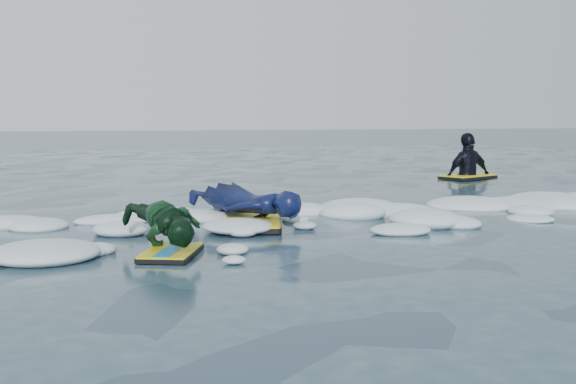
# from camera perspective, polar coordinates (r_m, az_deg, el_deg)

# --- Properties ---
(ground) EXTENTS (120.00, 120.00, 0.00)m
(ground) POSITION_cam_1_polar(r_m,az_deg,el_deg) (7.94, 4.92, -3.24)
(ground) COLOR #18333A
(ground) RESTS_ON ground
(foam_band) EXTENTS (12.00, 3.10, 0.30)m
(foam_band) POSITION_cam_1_polar(r_m,az_deg,el_deg) (8.89, 2.40, -2.23)
(foam_band) COLOR silver
(foam_band) RESTS_ON ground
(prone_woman_unit) EXTENTS (1.32, 1.87, 0.46)m
(prone_woman_unit) POSITION_cam_1_polar(r_m,az_deg,el_deg) (8.50, -3.18, -1.00)
(prone_woman_unit) COLOR black
(prone_woman_unit) RESTS_ON ground
(prone_child_unit) EXTENTS (0.76, 1.32, 0.48)m
(prone_child_unit) POSITION_cam_1_polar(r_m,az_deg,el_deg) (6.81, -9.47, -2.73)
(prone_child_unit) COLOR black
(prone_child_unit) RESTS_ON ground
(waiting_rider_unit) EXTENTS (1.36, 1.08, 1.80)m
(waiting_rider_unit) POSITION_cam_1_polar(r_m,az_deg,el_deg) (15.14, 14.02, 1.17)
(waiting_rider_unit) COLOR black
(waiting_rider_unit) RESTS_ON ground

